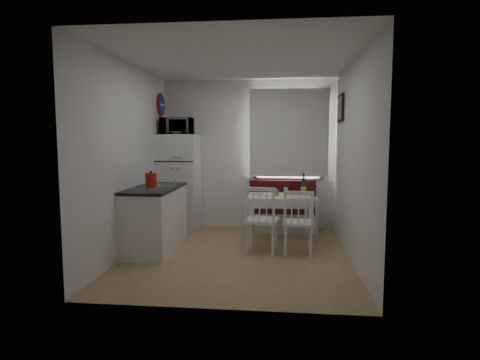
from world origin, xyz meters
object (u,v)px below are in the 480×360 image
at_px(wine_bottle, 304,184).
at_px(dining_table, 280,201).
at_px(chair_left, 262,213).
at_px(kettle, 151,181).
at_px(bench, 282,215).
at_px(chair_right, 299,215).
at_px(microwave, 177,126).
at_px(kitchen_counter, 155,218).
at_px(fridge, 179,183).

bearing_deg(wine_bottle, dining_table, -164.05).
height_order(chair_left, kettle, kettle).
relative_size(chair_left, kettle, 2.05).
xyz_separation_m(bench, wine_bottle, (0.32, -0.66, 0.61)).
bearing_deg(chair_right, microwave, 149.50).
height_order(bench, microwave, microwave).
relative_size(kitchen_counter, microwave, 2.60).
bearing_deg(microwave, kitchen_counter, -90.94).
bearing_deg(kitchen_counter, fridge, 89.10).
distance_m(chair_left, microwave, 2.31).
relative_size(kitchen_counter, kettle, 5.40).
distance_m(chair_right, wine_bottle, 0.84).
height_order(kitchen_counter, wine_bottle, kitchen_counter).
relative_size(microwave, wine_bottle, 1.53).
height_order(dining_table, chair_left, chair_left).
bearing_deg(kitchen_counter, wine_bottle, 18.09).
bearing_deg(chair_left, bench, 86.07).
relative_size(chair_left, chair_right, 1.05).
xyz_separation_m(kitchen_counter, fridge, (0.02, 1.24, 0.37)).
relative_size(fridge, wine_bottle, 4.97).
relative_size(dining_table, kettle, 4.07).
height_order(bench, wine_bottle, wine_bottle).
bearing_deg(fridge, kitchen_counter, -90.90).
bearing_deg(kettle, fridge, 91.12).
xyz_separation_m(dining_table, wine_bottle, (0.35, 0.10, 0.25)).
bearing_deg(fridge, microwave, -90.00).
distance_m(kitchen_counter, fridge, 1.30).
height_order(dining_table, microwave, microwave).
distance_m(chair_left, wine_bottle, 1.02).
relative_size(dining_table, fridge, 0.60).
height_order(chair_right, fridge, fridge).
bearing_deg(fridge, bench, 3.46).
height_order(chair_right, kettle, kettle).
distance_m(chair_right, kettle, 2.04).
bearing_deg(dining_table, bench, 85.15).
relative_size(dining_table, wine_bottle, 3.00).
relative_size(chair_left, wine_bottle, 1.51).
height_order(chair_left, chair_right, chair_left).
bearing_deg(fridge, wine_bottle, -14.73).
xyz_separation_m(bench, dining_table, (-0.03, -0.76, 0.36)).
xyz_separation_m(chair_left, fridge, (-1.50, 1.32, 0.25)).
distance_m(bench, fridge, 1.86).
height_order(bench, fridge, fridge).
relative_size(fridge, kettle, 6.75).
relative_size(kitchen_counter, chair_left, 2.63).
bearing_deg(bench, chair_left, -101.13).
height_order(kitchen_counter, bench, kitchen_counter).
bearing_deg(microwave, wine_bottle, -13.45).
bearing_deg(wine_bottle, kettle, -154.61).
distance_m(dining_table, fridge, 1.88).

